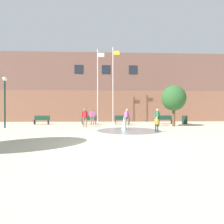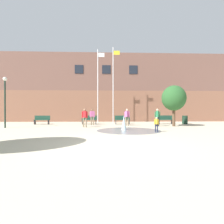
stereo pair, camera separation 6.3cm
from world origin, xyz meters
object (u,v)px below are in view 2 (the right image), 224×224
(park_bench_center, at_px, (122,120))
(trash_can, at_px, (185,120))
(park_bench_near_trashcan, at_px, (165,119))
(street_tree_near_building, at_px, (174,98))
(adult_in_red, at_px, (85,116))
(lamp_post_left_lane, at_px, (5,95))
(flagpole_left, at_px, (98,84))
(park_bench_left_of_flagpoles, at_px, (89,120))
(child_in_fountain, at_px, (156,123))
(adult_watching, at_px, (157,116))
(adult_near_bench, at_px, (92,116))
(flagpole_right, at_px, (113,83))
(park_bench_far_left, at_px, (42,120))
(teen_by_trashcan, at_px, (127,116))

(park_bench_center, xyz_separation_m, trash_can, (6.64, -0.04, -0.03))
(park_bench_near_trashcan, xyz_separation_m, street_tree_near_building, (-0.16, -2.75, 2.07))
(adult_in_red, xyz_separation_m, lamp_post_left_lane, (-6.49, -0.29, 1.78))
(park_bench_center, bearing_deg, flagpole_left, 148.13)
(park_bench_left_of_flagpoles, bearing_deg, lamp_post_left_lane, -150.38)
(park_bench_left_of_flagpoles, height_order, trash_can, park_bench_left_of_flagpoles)
(park_bench_center, distance_m, street_tree_near_building, 5.54)
(adult_in_red, bearing_deg, child_in_fountain, 178.20)
(adult_watching, relative_size, adult_near_bench, 1.00)
(park_bench_near_trashcan, distance_m, street_tree_near_building, 3.45)
(park_bench_near_trashcan, distance_m, flagpole_left, 8.36)
(adult_near_bench, xyz_separation_m, flagpole_right, (2.19, 2.67, 3.64))
(park_bench_center, bearing_deg, park_bench_far_left, 178.73)
(adult_in_red, bearing_deg, teen_by_trashcan, -126.05)
(park_bench_far_left, bearing_deg, park_bench_center, -1.27)
(park_bench_left_of_flagpoles, xyz_separation_m, park_bench_center, (3.48, -0.15, 0.00))
(child_in_fountain, bearing_deg, park_bench_far_left, -153.26)
(park_bench_far_left, relative_size, adult_watching, 1.01)
(park_bench_center, distance_m, flagpole_left, 5.02)
(park_bench_near_trashcan, bearing_deg, adult_near_bench, -171.07)
(child_in_fountain, relative_size, trash_can, 1.10)
(adult_watching, bearing_deg, flagpole_left, 84.80)
(flagpole_left, distance_m, flagpole_right, 1.74)
(teen_by_trashcan, bearing_deg, adult_in_red, -23.58)
(trash_can, bearing_deg, lamp_post_left_lane, -168.04)
(adult_near_bench, relative_size, lamp_post_left_lane, 0.38)
(adult_near_bench, distance_m, lamp_post_left_lane, 7.62)
(flagpole_left, bearing_deg, street_tree_near_building, -30.92)
(teen_by_trashcan, xyz_separation_m, flagpole_right, (-1.14, 3.42, 3.64))
(flagpole_right, relative_size, street_tree_near_building, 2.33)
(park_bench_left_of_flagpoles, distance_m, flagpole_right, 5.07)
(park_bench_far_left, xyz_separation_m, child_in_fountain, (10.00, -6.99, 0.10))
(adult_watching, distance_m, teen_by_trashcan, 2.79)
(flagpole_right, xyz_separation_m, lamp_post_left_lane, (-9.15, -5.20, -1.86))
(park_bench_near_trashcan, bearing_deg, street_tree_near_building, -93.37)
(adult_near_bench, xyz_separation_m, teen_by_trashcan, (3.33, -0.75, 0.00))
(adult_in_red, height_order, flagpole_left, flagpole_left)
(flagpole_right, height_order, trash_can, flagpole_right)
(trash_can, bearing_deg, park_bench_center, 179.67)
(adult_near_bench, relative_size, child_in_fountain, 1.61)
(park_bench_left_of_flagpoles, xyz_separation_m, adult_near_bench, (0.42, -1.20, 0.45))
(park_bench_far_left, xyz_separation_m, street_tree_near_building, (12.83, -2.78, 2.07))
(flagpole_right, bearing_deg, park_bench_center, -61.67)
(park_bench_far_left, xyz_separation_m, trash_can, (15.04, -0.23, -0.03))
(park_bench_far_left, relative_size, street_tree_near_building, 0.43)
(child_in_fountain, distance_m, trash_can, 8.44)
(park_bench_far_left, xyz_separation_m, adult_in_red, (4.85, -3.47, 0.45))
(park_bench_far_left, distance_m, lamp_post_left_lane, 4.67)
(park_bench_far_left, relative_size, child_in_fountain, 1.62)
(park_bench_near_trashcan, distance_m, trash_can, 2.06)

